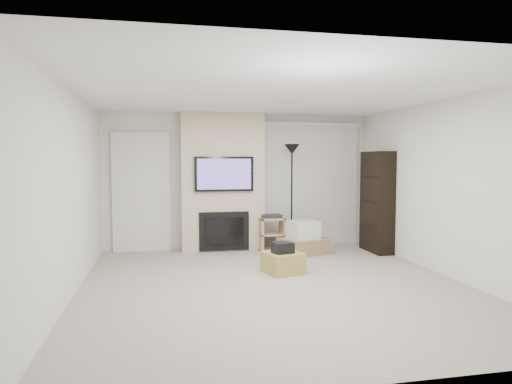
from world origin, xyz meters
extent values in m
cube|color=#A09487|center=(0.00, 0.00, 0.00)|extent=(5.00, 5.50, 0.00)
cube|color=white|center=(0.00, 0.00, 2.50)|extent=(5.00, 5.50, 0.00)
cube|color=silver|center=(0.00, 2.75, 1.25)|extent=(5.00, 0.00, 2.50)
cube|color=silver|center=(0.00, -2.75, 1.25)|extent=(5.00, 0.00, 2.50)
cube|color=silver|center=(-2.50, 0.00, 1.25)|extent=(0.00, 5.50, 2.50)
cube|color=silver|center=(2.50, 0.00, 1.25)|extent=(0.00, 5.50, 2.50)
cube|color=silver|center=(0.40, 0.80, 2.50)|extent=(0.35, 0.18, 0.01)
cube|color=#A28E42|center=(0.29, 0.62, 0.15)|extent=(0.61, 0.61, 0.30)
cube|color=black|center=(0.27, 0.58, 0.38)|extent=(0.33, 0.28, 0.16)
cube|color=#CAB494|center=(-0.35, 2.55, 1.25)|extent=(1.50, 0.40, 2.50)
cube|color=black|center=(-0.35, 2.32, 1.40)|extent=(1.05, 0.06, 0.62)
cube|color=#4C3E7F|center=(-0.35, 2.29, 1.40)|extent=(0.96, 0.00, 0.54)
cube|color=black|center=(-0.35, 2.34, 0.37)|extent=(0.90, 0.04, 0.70)
cube|color=black|center=(-0.35, 2.32, 0.37)|extent=(0.70, 0.02, 0.50)
cube|color=silver|center=(-1.80, 2.71, 1.07)|extent=(1.02, 0.08, 2.14)
cube|color=silver|center=(-1.80, 2.72, 1.02)|extent=(0.90, 0.05, 2.05)
cylinder|color=silver|center=(-1.46, 2.67, 1.00)|extent=(0.07, 0.06, 0.07)
cube|color=silver|center=(1.40, 2.69, 2.33)|extent=(1.98, 0.10, 0.08)
cube|color=silver|center=(1.40, 2.70, 1.15)|extent=(1.90, 0.03, 2.29)
cylinder|color=black|center=(0.90, 2.31, 0.02)|extent=(0.29, 0.29, 0.03)
cylinder|color=black|center=(0.90, 2.31, 0.92)|extent=(0.03, 0.03, 1.80)
cone|color=black|center=(0.90, 2.31, 1.85)|extent=(0.29, 0.29, 0.18)
cube|color=tan|center=(0.31, 2.28, 0.30)|extent=(0.04, 0.38, 0.60)
cube|color=tan|center=(0.72, 2.28, 0.30)|extent=(0.04, 0.38, 0.60)
cube|color=tan|center=(0.51, 2.28, 0.01)|extent=(0.45, 0.38, 0.03)
cube|color=tan|center=(0.51, 2.28, 0.30)|extent=(0.45, 0.38, 0.03)
cube|color=tan|center=(0.51, 2.28, 0.58)|extent=(0.45, 0.38, 0.03)
cube|color=black|center=(0.51, 2.28, 0.63)|extent=(0.35, 0.25, 0.06)
cube|color=#95784B|center=(1.00, 1.92, 0.05)|extent=(1.01, 0.87, 0.09)
cube|color=#95784B|center=(1.00, 1.92, 0.14)|extent=(0.96, 0.82, 0.08)
cube|color=#95784B|center=(1.00, 1.92, 0.22)|extent=(0.91, 0.77, 0.08)
cube|color=silver|center=(1.00, 1.92, 0.42)|extent=(0.57, 0.54, 0.32)
cube|color=black|center=(2.34, 1.80, 0.90)|extent=(0.30, 0.80, 1.80)
cube|color=black|center=(2.32, 1.80, 0.45)|extent=(0.26, 0.72, 0.02)
cube|color=black|center=(2.32, 1.80, 0.90)|extent=(0.26, 0.72, 0.02)
cube|color=black|center=(2.32, 1.80, 1.35)|extent=(0.26, 0.72, 0.02)
camera|label=1|loc=(-1.43, -5.73, 1.64)|focal=32.00mm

